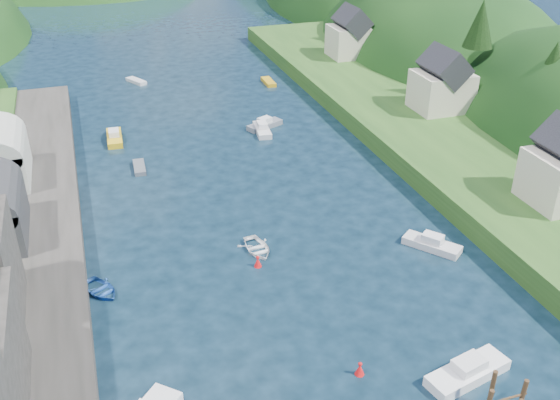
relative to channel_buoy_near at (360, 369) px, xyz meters
name	(u,v)px	position (x,y,z in m)	size (l,w,h in m)	color
ground	(225,147)	(0.37, 41.04, -0.48)	(600.00, 600.00, 0.00)	black
hillside_right	(432,100)	(45.37, 66.04, -7.89)	(36.00, 245.56, 48.00)	black
far_hills	(132,19)	(1.59, 165.05, -11.28)	(103.00, 68.00, 44.00)	black
hill_trees	(202,30)	(1.29, 56.21, 10.66)	(90.56, 149.12, 12.80)	black
quay_left	(7,334)	(-23.63, 11.04, 0.52)	(12.00, 110.00, 2.00)	#2D2B28
terrace_right	(443,144)	(25.37, 31.04, 0.72)	(16.00, 120.00, 2.40)	#234719
right_bank_cottages	(434,84)	(28.37, 39.38, 5.36)	(9.00, 59.24, 8.41)	beige
channel_buoy_near	(360,369)	(0.00, 0.00, 0.00)	(0.70, 0.70, 1.10)	red
channel_buoy_far	(258,262)	(-3.07, 14.91, 0.00)	(0.70, 0.70, 1.10)	red
moored_boats	(241,219)	(-2.51, 22.64, -0.05)	(34.34, 76.93, 1.76)	slate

